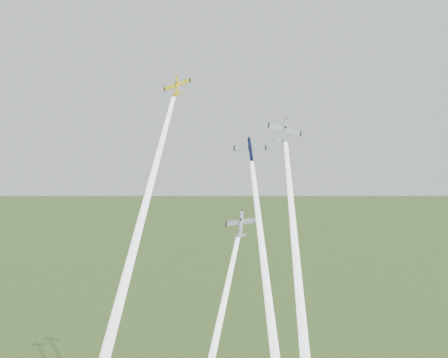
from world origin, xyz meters
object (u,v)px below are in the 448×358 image
at_px(plane_yellow, 177,86).
at_px(plane_silver_right, 285,131).
at_px(plane_navy, 250,150).
at_px(plane_silver_low, 241,224).

xyz_separation_m(plane_yellow, plane_silver_right, (23.78, 4.22, -10.04)).
height_order(plane_navy, plane_silver_right, plane_silver_right).
xyz_separation_m(plane_silver_right, plane_silver_low, (-8.51, -10.81, -19.58)).
height_order(plane_navy, plane_silver_low, plane_navy).
distance_m(plane_navy, plane_silver_right, 9.01).
bearing_deg(plane_silver_low, plane_navy, 95.76).
height_order(plane_silver_right, plane_silver_low, plane_silver_right).
relative_size(plane_yellow, plane_silver_low, 0.91).
bearing_deg(plane_silver_right, plane_navy, -168.03).
bearing_deg(plane_silver_low, plane_yellow, 170.81).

